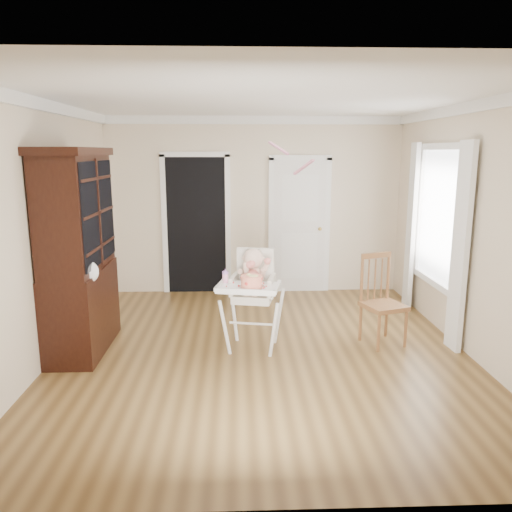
{
  "coord_description": "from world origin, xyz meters",
  "views": [
    {
      "loc": [
        -0.26,
        -5.19,
        2.18
      ],
      "look_at": [
        -0.07,
        0.01,
        1.09
      ],
      "focal_mm": 35.0,
      "sensor_mm": 36.0,
      "label": 1
    }
  ],
  "objects_px": {
    "cake": "(252,282)",
    "china_cabinet": "(78,252)",
    "dining_chair": "(382,303)",
    "high_chair": "(253,288)",
    "sippy_cup": "(225,277)"
  },
  "relations": [
    {
      "from": "china_cabinet",
      "to": "dining_chair",
      "type": "xyz_separation_m",
      "value": [
        3.37,
        0.06,
        -0.63
      ]
    },
    {
      "from": "cake",
      "to": "china_cabinet",
      "type": "bearing_deg",
      "value": 169.22
    },
    {
      "from": "high_chair",
      "to": "china_cabinet",
      "type": "relative_size",
      "value": 0.51
    },
    {
      "from": "high_chair",
      "to": "sippy_cup",
      "type": "xyz_separation_m",
      "value": [
        -0.3,
        -0.1,
        0.16
      ]
    },
    {
      "from": "cake",
      "to": "china_cabinet",
      "type": "height_order",
      "value": "china_cabinet"
    },
    {
      "from": "sippy_cup",
      "to": "high_chair",
      "type": "bearing_deg",
      "value": 17.8
    },
    {
      "from": "sippy_cup",
      "to": "dining_chair",
      "type": "bearing_deg",
      "value": 6.75
    },
    {
      "from": "china_cabinet",
      "to": "dining_chair",
      "type": "distance_m",
      "value": 3.43
    },
    {
      "from": "high_chair",
      "to": "china_cabinet",
      "type": "height_order",
      "value": "china_cabinet"
    },
    {
      "from": "high_chair",
      "to": "sippy_cup",
      "type": "height_order",
      "value": "high_chair"
    },
    {
      "from": "high_chair",
      "to": "dining_chair",
      "type": "distance_m",
      "value": 1.51
    },
    {
      "from": "high_chair",
      "to": "dining_chair",
      "type": "xyz_separation_m",
      "value": [
        1.49,
        0.12,
        -0.22
      ]
    },
    {
      "from": "cake",
      "to": "china_cabinet",
      "type": "distance_m",
      "value": 1.92
    },
    {
      "from": "high_chair",
      "to": "cake",
      "type": "distance_m",
      "value": 0.34
    },
    {
      "from": "sippy_cup",
      "to": "china_cabinet",
      "type": "height_order",
      "value": "china_cabinet"
    }
  ]
}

